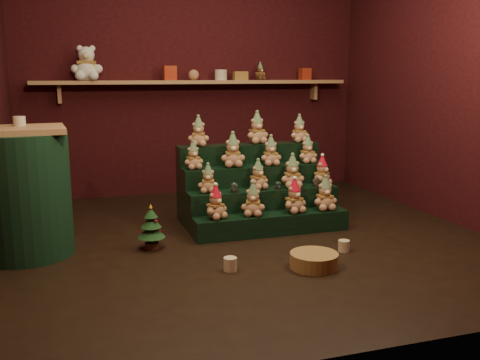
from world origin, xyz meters
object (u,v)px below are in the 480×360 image
object	(u,v)px
mini_christmas_tree	(151,227)
riser_tier_front	(272,224)
mug_left	(230,264)
brown_bear	(260,72)
snow_globe_a	(234,187)
snow_globe_c	(316,182)
snow_globe_b	(278,185)
white_bear	(86,59)
wicker_basket	(314,260)
side_table	(24,193)
mug_right	(344,246)

from	to	relation	value
mini_christmas_tree	riser_tier_front	bearing A→B (deg)	5.37
mug_left	brown_bear	world-z (taller)	brown_bear
snow_globe_a	snow_globe_c	distance (m)	0.80
snow_globe_b	white_bear	distance (m)	2.52
wicker_basket	snow_globe_b	bearing A→B (deg)	82.97
wicker_basket	side_table	bearing A→B (deg)	154.77
side_table	mug_left	world-z (taller)	side_table
snow_globe_b	riser_tier_front	bearing A→B (deg)	-126.24
snow_globe_b	mug_right	world-z (taller)	snow_globe_b
side_table	snow_globe_a	bearing A→B (deg)	-0.42
riser_tier_front	mug_right	xyz separation A→B (m)	(0.37, -0.62, -0.04)
mug_left	wicker_basket	size ratio (longest dim) A/B	0.28
mug_right	mini_christmas_tree	bearing A→B (deg)	160.14
mug_left	mug_right	size ratio (longest dim) A/B	1.07
side_table	mini_christmas_tree	world-z (taller)	side_table
snow_globe_a	snow_globe_b	bearing A→B (deg)	0.00
mini_christmas_tree	wicker_basket	size ratio (longest dim) A/B	1.06
snow_globe_c	wicker_basket	xyz separation A→B (m)	(-0.51, -1.05, -0.35)
snow_globe_c	mini_christmas_tree	world-z (taller)	snow_globe_c
side_table	brown_bear	bearing A→B (deg)	30.30
riser_tier_front	wicker_basket	world-z (taller)	riser_tier_front
snow_globe_a	mug_right	size ratio (longest dim) A/B	1.01
snow_globe_a	riser_tier_front	bearing A→B (deg)	-28.25
snow_globe_c	mini_christmas_tree	bearing A→B (deg)	-170.58
snow_globe_a	wicker_basket	bearing A→B (deg)	-74.69
snow_globe_b	side_table	bearing A→B (deg)	-177.30
brown_bear	riser_tier_front	bearing A→B (deg)	-128.41
mini_christmas_tree	wicker_basket	bearing A→B (deg)	-36.40
side_table	mug_left	size ratio (longest dim) A/B	10.29
snow_globe_c	snow_globe_a	bearing A→B (deg)	180.00
mug_left	brown_bear	size ratio (longest dim) A/B	0.49
side_table	white_bear	distance (m)	2.09
mug_left	white_bear	xyz separation A→B (m)	(-0.83, 2.53, 1.50)
mug_left	white_bear	size ratio (longest dim) A/B	0.21
mini_christmas_tree	brown_bear	distance (m)	2.75
snow_globe_b	wicker_basket	xyz separation A→B (m)	(-0.13, -1.05, -0.34)
white_bear	side_table	bearing A→B (deg)	-102.89
riser_tier_front	mini_christmas_tree	xyz separation A→B (m)	(-1.08, -0.10, 0.09)
snow_globe_a	snow_globe_c	size ratio (longest dim) A/B	0.99
riser_tier_front	side_table	world-z (taller)	side_table
snow_globe_b	mug_right	size ratio (longest dim) A/B	0.85
mug_right	wicker_basket	distance (m)	0.46
snow_globe_c	mug_right	xyz separation A→B (m)	(-0.12, -0.78, -0.36)
mug_right	white_bear	distance (m)	3.36
riser_tier_front	mug_left	world-z (taller)	riser_tier_front
riser_tier_front	mini_christmas_tree	distance (m)	1.08
snow_globe_a	mini_christmas_tree	size ratio (longest dim) A/B	0.24
snow_globe_a	white_bear	bearing A→B (deg)	125.33
snow_globe_a	side_table	bearing A→B (deg)	-176.64
white_bear	brown_bear	bearing A→B (deg)	5.66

